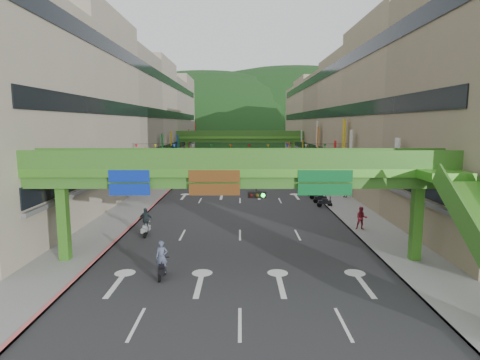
# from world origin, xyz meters

# --- Properties ---
(ground) EXTENTS (320.00, 320.00, 0.00)m
(ground) POSITION_xyz_m (0.00, 0.00, 0.00)
(ground) COLOR black
(ground) RESTS_ON ground
(road_slab) EXTENTS (18.00, 140.00, 0.02)m
(road_slab) POSITION_xyz_m (0.00, 50.00, 0.01)
(road_slab) COLOR #28282B
(road_slab) RESTS_ON ground
(sidewalk_left) EXTENTS (4.00, 140.00, 0.15)m
(sidewalk_left) POSITION_xyz_m (-11.00, 50.00, 0.07)
(sidewalk_left) COLOR gray
(sidewalk_left) RESTS_ON ground
(sidewalk_right) EXTENTS (4.00, 140.00, 0.15)m
(sidewalk_right) POSITION_xyz_m (11.00, 50.00, 0.07)
(sidewalk_right) COLOR gray
(sidewalk_right) RESTS_ON ground
(curb_left) EXTENTS (0.20, 140.00, 0.18)m
(curb_left) POSITION_xyz_m (-9.10, 50.00, 0.09)
(curb_left) COLOR #CC5959
(curb_left) RESTS_ON ground
(curb_right) EXTENTS (0.20, 140.00, 0.18)m
(curb_right) POSITION_xyz_m (9.10, 50.00, 0.09)
(curb_right) COLOR gray
(curb_right) RESTS_ON ground
(building_row_left) EXTENTS (12.80, 95.00, 19.00)m
(building_row_left) POSITION_xyz_m (-18.93, 50.00, 9.46)
(building_row_left) COLOR #9E937F
(building_row_left) RESTS_ON ground
(building_row_right) EXTENTS (12.80, 95.00, 19.00)m
(building_row_right) POSITION_xyz_m (18.93, 50.00, 9.46)
(building_row_right) COLOR gray
(building_row_right) RESTS_ON ground
(overpass_near) EXTENTS (28.00, 12.27, 7.10)m
(overpass_near) POSITION_xyz_m (0.93, 5.38, 5.21)
(overpass_near) COLOR #4C9E2D
(overpass_near) RESTS_ON ground
(overpass_far) EXTENTS (28.00, 2.20, 7.10)m
(overpass_far) POSITION_xyz_m (0.00, 65.00, 5.40)
(overpass_far) COLOR #4C9E2D
(overpass_far) RESTS_ON ground
(hill_left) EXTENTS (168.00, 140.00, 112.00)m
(hill_left) POSITION_xyz_m (-15.00, 160.00, 0.00)
(hill_left) COLOR #1C4419
(hill_left) RESTS_ON ground
(hill_right) EXTENTS (208.00, 176.00, 128.00)m
(hill_right) POSITION_xyz_m (25.00, 180.00, 0.00)
(hill_right) COLOR #1C4419
(hill_right) RESTS_ON ground
(bunting_string) EXTENTS (26.00, 0.36, 0.47)m
(bunting_string) POSITION_xyz_m (0.00, 30.00, 5.96)
(bunting_string) COLOR black
(bunting_string) RESTS_ON ground
(scooter_rider_near) EXTENTS (0.70, 1.60, 2.17)m
(scooter_rider_near) POSITION_xyz_m (-4.38, 3.23, 1.03)
(scooter_rider_near) COLOR black
(scooter_rider_near) RESTS_ON ground
(scooter_rider_mid) EXTENTS (0.96, 1.60, 2.14)m
(scooter_rider_mid) POSITION_xyz_m (-0.91, 36.29, 1.11)
(scooter_rider_mid) COLOR black
(scooter_rider_mid) RESTS_ON ground
(scooter_rider_left) EXTENTS (1.14, 1.60, 2.22)m
(scooter_rider_left) POSITION_xyz_m (-7.29, 11.75, 1.13)
(scooter_rider_left) COLOR #97989E
(scooter_rider_left) RESTS_ON ground
(scooter_rider_far) EXTENTS (1.00, 1.58, 2.16)m
(scooter_rider_far) POSITION_xyz_m (-5.18, 34.29, 1.10)
(scooter_rider_far) COLOR maroon
(scooter_rider_far) RESTS_ON ground
(parked_scooter_row) EXTENTS (1.60, 9.35, 1.08)m
(parked_scooter_row) POSITION_xyz_m (8.80, 26.85, 0.52)
(parked_scooter_row) COLOR black
(parked_scooter_row) RESTS_ON ground
(car_silver) EXTENTS (1.49, 4.15, 1.36)m
(car_silver) POSITION_xyz_m (-3.92, 35.00, 0.68)
(car_silver) COLOR #9F9EA6
(car_silver) RESTS_ON ground
(car_yellow) EXTENTS (1.98, 4.09, 1.34)m
(car_yellow) POSITION_xyz_m (-0.42, 44.67, 0.67)
(car_yellow) COLOR gold
(car_yellow) RESTS_ON ground
(pedestrian_red) EXTENTS (1.01, 0.85, 1.86)m
(pedestrian_red) POSITION_xyz_m (9.80, 13.18, 0.93)
(pedestrian_red) COLOR #A52537
(pedestrian_red) RESTS_ON ground
(pedestrian_dark) EXTENTS (1.11, 0.99, 1.81)m
(pedestrian_dark) POSITION_xyz_m (12.20, 27.33, 0.90)
(pedestrian_dark) COLOR black
(pedestrian_dark) RESTS_ON ground
(pedestrian_blue) EXTENTS (0.83, 0.55, 1.75)m
(pedestrian_blue) POSITION_xyz_m (9.80, 33.83, 0.87)
(pedestrian_blue) COLOR #304350
(pedestrian_blue) RESTS_ON ground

